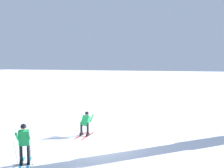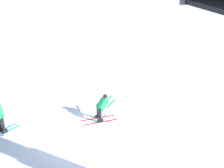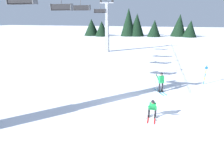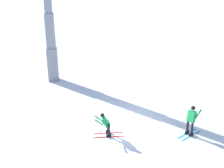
{
  "view_description": "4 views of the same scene",
  "coord_description": "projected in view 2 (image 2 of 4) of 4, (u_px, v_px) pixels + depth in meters",
  "views": [
    {
      "loc": [
        11.69,
        5.23,
        4.27
      ],
      "look_at": [
        -1.75,
        0.34,
        3.07
      ],
      "focal_mm": 38.93,
      "sensor_mm": 36.0,
      "label": 1
    },
    {
      "loc": [
        2.61,
        10.84,
        7.78
      ],
      "look_at": [
        -1.29,
        -0.02,
        2.43
      ],
      "focal_mm": 46.71,
      "sensor_mm": 36.0,
      "label": 2
    },
    {
      "loc": [
        -11.8,
        -1.14,
        6.23
      ],
      "look_at": [
        -0.57,
        1.73,
        1.93
      ],
      "focal_mm": 28.78,
      "sensor_mm": 36.0,
      "label": 3
    },
    {
      "loc": [
        -2.45,
        -14.42,
        8.22
      ],
      "look_at": [
        -0.42,
        1.85,
        1.96
      ],
      "focal_mm": 43.52,
      "sensor_mm": 36.0,
      "label": 4
    }
  ],
  "objects": [
    {
      "name": "ground_plane",
      "position": [
        86.0,
        136.0,
        13.33
      ],
      "size": [
        260.0,
        260.0,
        0.0
      ],
      "primitive_type": "plane",
      "color": "white"
    },
    {
      "name": "skier_carving_main",
      "position": [
        102.0,
        106.0,
        14.3
      ],
      "size": [
        1.74,
        0.71,
        1.53
      ],
      "color": "red",
      "rests_on": "ground_plane"
    }
  ]
}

